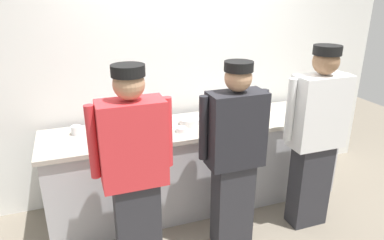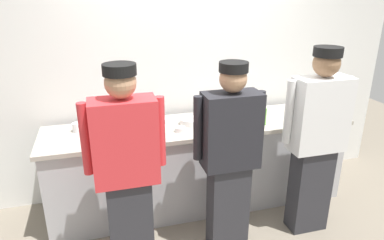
{
  "view_description": "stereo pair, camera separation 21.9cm",
  "coord_description": "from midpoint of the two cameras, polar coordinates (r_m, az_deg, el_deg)",
  "views": [
    {
      "loc": [
        -1.15,
        -2.64,
        2.15
      ],
      "look_at": [
        -0.09,
        0.34,
        0.95
      ],
      "focal_mm": 32.74,
      "sensor_mm": 36.0,
      "label": 1
    },
    {
      "loc": [
        -0.94,
        -2.7,
        2.15
      ],
      "look_at": [
        -0.09,
        0.34,
        0.95
      ],
      "focal_mm": 32.74,
      "sensor_mm": 36.0,
      "label": 2
    }
  ],
  "objects": [
    {
      "name": "ground_plane",
      "position": [
        3.58,
        1.5,
        -16.17
      ],
      "size": [
        9.0,
        9.0,
        0.0
      ],
      "primitive_type": "plane",
      "color": "slate"
    },
    {
      "name": "mixing_bowl_steel",
      "position": [
        3.26,
        -13.23,
        -1.26
      ],
      "size": [
        0.38,
        0.38,
        0.12
      ],
      "primitive_type": "cylinder",
      "color": "#B7BABF",
      "rests_on": "prep_counter"
    },
    {
      "name": "ramekin_red_sauce",
      "position": [
        3.25,
        -3.73,
        -1.54
      ],
      "size": [
        0.1,
        0.1,
        0.04
      ],
      "color": "white",
      "rests_on": "prep_counter"
    },
    {
      "name": "chef_far_right",
      "position": [
        3.28,
        17.74,
        -2.4
      ],
      "size": [
        0.62,
        0.24,
        1.71
      ],
      "color": "#2D2D33",
      "rests_on": "ground"
    },
    {
      "name": "chef_center",
      "position": [
        2.89,
        4.78,
        -5.55
      ],
      "size": [
        0.6,
        0.24,
        1.64
      ],
      "color": "#2D2D33",
      "rests_on": "ground"
    },
    {
      "name": "plate_stack_rear",
      "position": [
        3.81,
        16.58,
        1.38
      ],
      "size": [
        0.2,
        0.2,
        0.1
      ],
      "color": "white",
      "rests_on": "prep_counter"
    },
    {
      "name": "prep_counter",
      "position": [
        3.63,
        -0.49,
        -7.2
      ],
      "size": [
        3.02,
        0.69,
        0.9
      ],
      "color": "#B2B2B7",
      "rests_on": "ground"
    },
    {
      "name": "deli_cup",
      "position": [
        3.38,
        -20.12,
        -1.61
      ],
      "size": [
        0.09,
        0.09,
        0.08
      ],
      "primitive_type": "cylinder",
      "color": "white",
      "rests_on": "prep_counter"
    },
    {
      "name": "squeeze_bottle_primary",
      "position": [
        3.48,
        9.62,
        1.03
      ],
      "size": [
        0.06,
        0.06,
        0.2
      ],
      "color": "#56A333",
      "rests_on": "prep_counter"
    },
    {
      "name": "ramekin_green_sauce",
      "position": [
        3.44,
        -6.45,
        -0.29
      ],
      "size": [
        0.09,
        0.09,
        0.05
      ],
      "color": "white",
      "rests_on": "prep_counter"
    },
    {
      "name": "ramekin_orange_sauce",
      "position": [
        4.03,
        16.61,
        2.06
      ],
      "size": [
        0.1,
        0.1,
        0.04
      ],
      "color": "white",
      "rests_on": "prep_counter"
    },
    {
      "name": "plate_stack_front",
      "position": [
        3.42,
        -2.21,
        -0.22
      ],
      "size": [
        0.2,
        0.2,
        0.06
      ],
      "color": "white",
      "rests_on": "prep_counter"
    },
    {
      "name": "sheet_tray",
      "position": [
        3.51,
        3.26,
        0.0
      ],
      "size": [
        0.5,
        0.41,
        0.02
      ],
      "primitive_type": "cube",
      "rotation": [
        0.0,
        0.0,
        -0.21
      ],
      "color": "#B7BABF",
      "rests_on": "prep_counter"
    },
    {
      "name": "chef_near_left",
      "position": [
        2.63,
        -11.75,
        -8.15
      ],
      "size": [
        0.61,
        0.24,
        1.68
      ],
      "color": "#2D2D33",
      "rests_on": "ground"
    },
    {
      "name": "wall_back",
      "position": [
        3.72,
        -2.96,
        10.36
      ],
      "size": [
        4.74,
        0.1,
        2.97
      ],
      "color": "white",
      "rests_on": "ground"
    }
  ]
}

